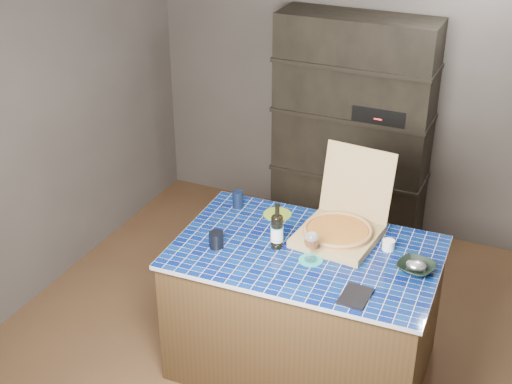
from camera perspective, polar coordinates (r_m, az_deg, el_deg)
The scene contains 14 objects.
room at distance 4.18m, azimuth 1.69°, elevation 1.97°, with size 3.50×3.50×3.50m.
shelving_unit at distance 5.64m, azimuth 7.73°, elevation 4.96°, with size 1.20×0.41×1.80m.
kitchen_island at distance 4.40m, azimuth 3.86°, elevation -9.29°, with size 1.56×1.02×0.84m.
pizza_box at distance 4.26m, azimuth 6.72°, elevation -2.88°, with size 0.49×0.58×0.49m.
mead_bottle at distance 4.13m, azimuth 1.69°, elevation -3.11°, with size 0.08×0.08×0.28m.
teal_trivet at distance 4.07m, azimuth 4.40°, elevation -5.46°, with size 0.14×0.14×0.01m, color teal.
wine_glass at distance 4.00m, azimuth 4.46°, elevation -3.92°, with size 0.08×0.08×0.19m.
tumbler at distance 4.17m, azimuth -3.19°, elevation -3.84°, with size 0.09×0.09×0.10m, color black.
dvd_case at distance 3.80m, azimuth 7.96°, elevation -8.26°, with size 0.14×0.20×0.02m, color black.
bowl at distance 4.06m, azimuth 12.66°, elevation -5.92°, with size 0.20×0.20×0.05m, color black.
foil_contents at distance 4.05m, azimuth 12.69°, elevation -5.74°, with size 0.12×0.10×0.05m, color silver.
white_jar at distance 4.21m, azimuth 10.55°, elevation -4.19°, with size 0.07×0.07×0.06m, color white.
navy_cup at distance 4.58m, azimuth -1.46°, elevation -0.59°, with size 0.07×0.07×0.11m, color black.
green_trivet at distance 4.51m, azimuth 1.72°, elevation -1.79°, with size 0.18×0.18×0.01m, color olive.
Camera 1 is at (1.43, -3.48, 3.07)m, focal length 50.00 mm.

